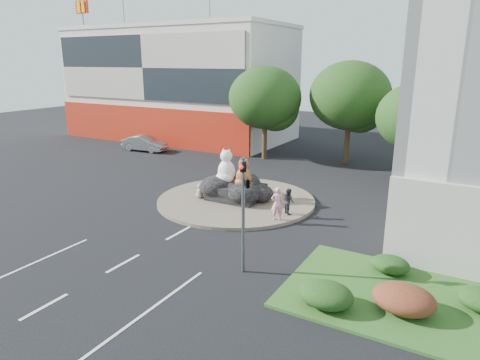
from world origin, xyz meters
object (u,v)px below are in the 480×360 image
(cat_tabby, at_px, (244,172))
(kitten_calico, at_px, (200,190))
(kitten_white, at_px, (251,198))
(parked_car, at_px, (145,143))
(litter_bin, at_px, (314,295))
(cat_white, at_px, (226,166))
(pedestrian_pink, at_px, (277,203))
(pedestrian_dark, at_px, (289,201))

(cat_tabby, bearing_deg, kitten_calico, 173.73)
(kitten_white, bearing_deg, cat_tabby, 106.61)
(kitten_calico, xyz_separation_m, parked_car, (-13.76, 10.17, 0.08))
(parked_car, height_order, litter_bin, parked_car)
(cat_white, xyz_separation_m, pedestrian_pink, (4.62, -2.22, -1.09))
(kitten_calico, bearing_deg, kitten_white, 41.68)
(kitten_calico, height_order, pedestrian_pink, pedestrian_pink)
(kitten_calico, distance_m, pedestrian_dark, 6.15)
(litter_bin, bearing_deg, pedestrian_pink, 124.19)
(cat_tabby, xyz_separation_m, parked_car, (-16.52, 9.33, -1.27))
(kitten_calico, bearing_deg, cat_tabby, 49.93)
(cat_tabby, xyz_separation_m, kitten_white, (0.72, -0.31, -1.46))
(cat_tabby, distance_m, parked_car, 19.02)
(litter_bin, bearing_deg, kitten_white, 129.98)
(cat_white, xyz_separation_m, pedestrian_dark, (4.78, -1.00, -1.28))
(kitten_white, bearing_deg, litter_bin, -100.14)
(cat_tabby, distance_m, kitten_calico, 3.18)
(cat_white, height_order, kitten_calico, cat_white)
(parked_car, relative_size, litter_bin, 7.30)
(kitten_white, xyz_separation_m, pedestrian_dark, (2.67, -0.47, 0.39))
(pedestrian_dark, height_order, parked_car, pedestrian_dark)
(pedestrian_pink, relative_size, parked_car, 0.41)
(kitten_white, distance_m, parked_car, 19.75)
(kitten_white, height_order, pedestrian_dark, pedestrian_dark)
(litter_bin, bearing_deg, parked_car, 143.26)
(cat_tabby, bearing_deg, cat_white, 147.49)
(cat_tabby, relative_size, pedestrian_pink, 0.99)
(cat_white, height_order, parked_car, cat_white)
(cat_tabby, relative_size, kitten_white, 2.52)
(cat_white, height_order, cat_tabby, cat_white)
(cat_tabby, distance_m, pedestrian_dark, 3.64)
(cat_tabby, bearing_deg, pedestrian_dark, -36.13)
(kitten_calico, relative_size, pedestrian_dark, 0.63)
(cat_tabby, bearing_deg, pedestrian_pink, -54.89)
(pedestrian_pink, relative_size, litter_bin, 2.98)
(pedestrian_pink, bearing_deg, kitten_white, -68.20)
(cat_tabby, height_order, parked_car, cat_tabby)
(kitten_calico, height_order, kitten_white, kitten_calico)
(cat_white, relative_size, parked_car, 0.49)
(kitten_white, relative_size, parked_car, 0.16)
(cat_white, relative_size, kitten_white, 3.08)
(parked_car, bearing_deg, pedestrian_dark, -122.68)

